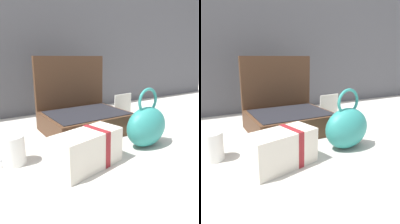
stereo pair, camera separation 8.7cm
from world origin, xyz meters
TOP-DOWN VIEW (x-y plane):
  - ground_plane at (0.00, 0.00)m, footprint 6.00×6.00m
  - open_suitcase at (0.01, 0.14)m, footprint 0.37×0.31m
  - teal_pouch_handbag at (0.13, -0.17)m, footprint 0.19×0.12m
  - cream_toiletry_bag at (-0.14, -0.19)m, footprint 0.24×0.15m
  - coffee_mug at (-0.34, -0.04)m, footprint 0.11×0.08m
  - info_card_left at (0.25, 0.13)m, footprint 0.12×0.02m

SIDE VIEW (x-z plane):
  - ground_plane at x=0.00m, z-range 0.00..0.00m
  - coffee_mug at x=-0.34m, z-range 0.00..0.10m
  - cream_toiletry_bag at x=-0.14m, z-range 0.00..0.12m
  - open_suitcase at x=0.01m, z-range -0.10..0.25m
  - info_card_left at x=0.25m, z-range 0.00..0.16m
  - teal_pouch_handbag at x=0.13m, z-range -0.03..0.20m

